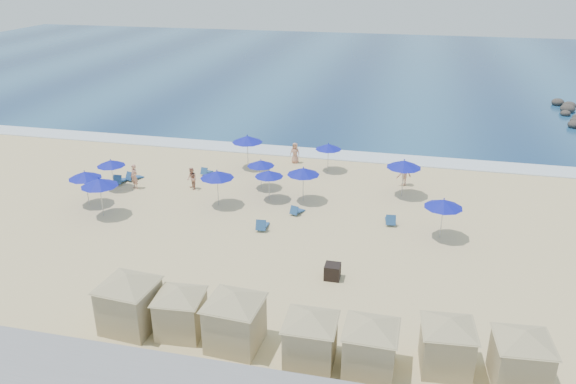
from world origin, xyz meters
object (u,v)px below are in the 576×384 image
(trash_bin, at_px, (332,272))
(cabana_4, at_px, (371,338))
(umbrella_0, at_px, (111,163))
(umbrella_3, at_px, (247,139))
(cabana_6, at_px, (522,351))
(umbrella_1, at_px, (85,175))
(cabana_0, at_px, (128,294))
(cabana_1, at_px, (180,304))
(umbrella_4, at_px, (269,173))
(umbrella_2, at_px, (99,182))
(umbrella_8, at_px, (328,147))
(cabana_5, at_px, (448,337))
(umbrella_5, at_px, (217,174))
(umbrella_6, at_px, (261,163))
(umbrella_7, at_px, (303,171))
(beachgoer_3, at_px, (295,153))
(umbrella_9, at_px, (404,164))
(beachgoer_1, at_px, (192,179))
(cabana_3, at_px, (311,330))
(cabana_2, at_px, (234,312))
(umbrella_10, at_px, (444,203))
(beachgoer_0, at_px, (134,177))
(beachgoer_2, at_px, (404,174))

(trash_bin, xyz_separation_m, cabana_4, (2.47, -6.44, 1.13))
(umbrella_0, relative_size, umbrella_3, 0.83)
(umbrella_0, bearing_deg, cabana_6, -29.74)
(umbrella_1, bearing_deg, cabana_0, -51.56)
(cabana_1, height_order, umbrella_4, cabana_1)
(umbrella_1, xyz_separation_m, umbrella_2, (1.82, -1.32, 0.17))
(umbrella_1, height_order, umbrella_8, umbrella_1)
(cabana_4, height_order, umbrella_4, cabana_4)
(cabana_5, xyz_separation_m, umbrella_5, (-14.02, 12.87, 0.67))
(umbrella_0, xyz_separation_m, umbrella_4, (11.11, 0.60, -0.04))
(umbrella_0, distance_m, umbrella_3, 10.08)
(umbrella_2, bearing_deg, cabana_5, -25.37)
(umbrella_6, bearing_deg, umbrella_8, 48.52)
(umbrella_7, distance_m, umbrella_8, 6.06)
(cabana_5, distance_m, umbrella_5, 19.04)
(beachgoer_3, bearing_deg, cabana_0, -87.20)
(umbrella_5, bearing_deg, umbrella_6, 60.81)
(cabana_0, distance_m, umbrella_9, 20.67)
(cabana_1, xyz_separation_m, umbrella_6, (-1.11, 16.59, 0.43))
(cabana_1, xyz_separation_m, umbrella_8, (2.87, 21.08, 0.48))
(cabana_4, xyz_separation_m, beachgoer_1, (-13.85, 15.90, -0.74))
(umbrella_6, distance_m, umbrella_8, 6.00)
(umbrella_0, relative_size, umbrella_1, 0.92)
(cabana_0, distance_m, beachgoer_3, 22.53)
(cabana_3, relative_size, cabana_6, 0.99)
(cabana_1, xyz_separation_m, umbrella_0, (-11.15, 14.16, 0.46))
(cabana_5, distance_m, umbrella_6, 20.31)
(trash_bin, relative_size, umbrella_5, 0.31)
(umbrella_5, xyz_separation_m, umbrella_6, (1.93, 3.46, -0.28))
(cabana_3, distance_m, umbrella_6, 18.49)
(cabana_2, bearing_deg, cabana_6, 1.23)
(trash_bin, height_order, umbrella_8, umbrella_8)
(umbrella_4, relative_size, umbrella_6, 1.00)
(umbrella_7, xyz_separation_m, umbrella_10, (8.79, -3.36, 0.05))
(cabana_5, bearing_deg, umbrella_10, 89.93)
(cabana_6, relative_size, umbrella_1, 1.77)
(umbrella_7, bearing_deg, cabana_1, -98.32)
(umbrella_1, bearing_deg, umbrella_0, 85.60)
(umbrella_8, height_order, beachgoer_0, umbrella_8)
(umbrella_8, bearing_deg, trash_bin, -79.74)
(umbrella_6, bearing_deg, umbrella_0, -166.41)
(cabana_6, height_order, beachgoer_1, cabana_6)
(beachgoer_0, distance_m, beachgoer_2, 18.94)
(umbrella_0, bearing_deg, beachgoer_2, 15.00)
(umbrella_8, height_order, umbrella_10, umbrella_10)
(cabana_5, height_order, umbrella_3, umbrella_3)
(cabana_6, bearing_deg, cabana_4, -174.29)
(cabana_2, bearing_deg, umbrella_1, 140.21)
(umbrella_1, xyz_separation_m, umbrella_4, (11.33, 3.45, -0.20))
(cabana_1, xyz_separation_m, umbrella_2, (-9.54, 9.99, 0.80))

